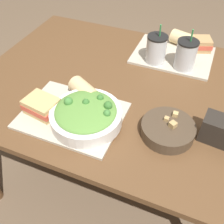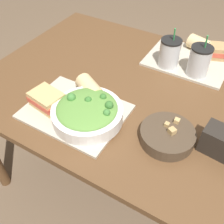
{
  "view_description": "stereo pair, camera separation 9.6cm",
  "coord_description": "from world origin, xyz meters",
  "px_view_note": "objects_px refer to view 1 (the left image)",
  "views": [
    {
      "loc": [
        0.31,
        -0.9,
        1.49
      ],
      "look_at": [
        0.05,
        -0.27,
        0.81
      ],
      "focal_mm": 42.0,
      "sensor_mm": 36.0,
      "label": 1
    },
    {
      "loc": [
        0.39,
        -0.86,
        1.49
      ],
      "look_at": [
        0.05,
        -0.27,
        0.81
      ],
      "focal_mm": 42.0,
      "sensor_mm": 36.0,
      "label": 2
    }
  ],
  "objects_px": {
    "sandwich_near": "(42,106)",
    "drink_cup_dark": "(156,50)",
    "soup_bowl": "(168,129)",
    "sandwich_far": "(197,44)",
    "baguette_far": "(182,39)",
    "baguette_near": "(84,91)",
    "salad_bowl": "(86,114)",
    "drink_cup_red": "(186,56)",
    "chip_bag": "(223,132)"
  },
  "relations": [
    {
      "from": "chip_bag",
      "to": "sandwich_far",
      "type": "bearing_deg",
      "value": 113.74
    },
    {
      "from": "drink_cup_red",
      "to": "chip_bag",
      "type": "height_order",
      "value": "drink_cup_red"
    },
    {
      "from": "sandwich_near",
      "to": "baguette_far",
      "type": "bearing_deg",
      "value": 69.79
    },
    {
      "from": "soup_bowl",
      "to": "sandwich_near",
      "type": "distance_m",
      "value": 0.5
    },
    {
      "from": "sandwich_near",
      "to": "sandwich_far",
      "type": "bearing_deg",
      "value": 64.41
    },
    {
      "from": "sandwich_far",
      "to": "baguette_far",
      "type": "relative_size",
      "value": 1.31
    },
    {
      "from": "sandwich_near",
      "to": "drink_cup_dark",
      "type": "xyz_separation_m",
      "value": [
        0.32,
        0.53,
        0.03
      ]
    },
    {
      "from": "baguette_far",
      "to": "drink_cup_red",
      "type": "distance_m",
      "value": 0.22
    },
    {
      "from": "sandwich_near",
      "to": "sandwich_far",
      "type": "relative_size",
      "value": 0.88
    },
    {
      "from": "salad_bowl",
      "to": "baguette_near",
      "type": "distance_m",
      "value": 0.14
    },
    {
      "from": "sandwich_near",
      "to": "drink_cup_dark",
      "type": "bearing_deg",
      "value": 67.61
    },
    {
      "from": "salad_bowl",
      "to": "sandwich_near",
      "type": "xyz_separation_m",
      "value": [
        -0.19,
        -0.02,
        -0.01
      ]
    },
    {
      "from": "drink_cup_dark",
      "to": "drink_cup_red",
      "type": "bearing_deg",
      "value": -0.0
    },
    {
      "from": "salad_bowl",
      "to": "drink_cup_red",
      "type": "distance_m",
      "value": 0.58
    },
    {
      "from": "salad_bowl",
      "to": "sandwich_far",
      "type": "distance_m",
      "value": 0.76
    },
    {
      "from": "baguette_far",
      "to": "drink_cup_red",
      "type": "bearing_deg",
      "value": -148.31
    },
    {
      "from": "sandwich_near",
      "to": "baguette_far",
      "type": "distance_m",
      "value": 0.84
    },
    {
      "from": "salad_bowl",
      "to": "soup_bowl",
      "type": "bearing_deg",
      "value": 12.48
    },
    {
      "from": "salad_bowl",
      "to": "sandwich_near",
      "type": "height_order",
      "value": "salad_bowl"
    },
    {
      "from": "soup_bowl",
      "to": "sandwich_far",
      "type": "relative_size",
      "value": 1.21
    },
    {
      "from": "drink_cup_dark",
      "to": "drink_cup_red",
      "type": "height_order",
      "value": "drink_cup_red"
    },
    {
      "from": "baguette_far",
      "to": "soup_bowl",
      "type": "bearing_deg",
      "value": -155.54
    },
    {
      "from": "salad_bowl",
      "to": "soup_bowl",
      "type": "height_order",
      "value": "salad_bowl"
    },
    {
      "from": "baguette_near",
      "to": "chip_bag",
      "type": "distance_m",
      "value": 0.56
    },
    {
      "from": "chip_bag",
      "to": "salad_bowl",
      "type": "bearing_deg",
      "value": -161.38
    },
    {
      "from": "soup_bowl",
      "to": "sandwich_far",
      "type": "distance_m",
      "value": 0.63
    },
    {
      "from": "salad_bowl",
      "to": "baguette_far",
      "type": "xyz_separation_m",
      "value": [
        0.22,
        0.72,
        -0.0
      ]
    },
    {
      "from": "soup_bowl",
      "to": "sandwich_near",
      "type": "xyz_separation_m",
      "value": [
        -0.49,
        -0.09,
        0.02
      ]
    },
    {
      "from": "salad_bowl",
      "to": "baguette_near",
      "type": "xyz_separation_m",
      "value": [
        -0.07,
        0.12,
        -0.0
      ]
    },
    {
      "from": "drink_cup_dark",
      "to": "chip_bag",
      "type": "relative_size",
      "value": 1.25
    },
    {
      "from": "sandwich_far",
      "to": "baguette_far",
      "type": "xyz_separation_m",
      "value": [
        -0.08,
        0.02,
        0.01
      ]
    },
    {
      "from": "soup_bowl",
      "to": "baguette_far",
      "type": "distance_m",
      "value": 0.66
    },
    {
      "from": "drink_cup_dark",
      "to": "baguette_far",
      "type": "bearing_deg",
      "value": 66.84
    },
    {
      "from": "baguette_near",
      "to": "sandwich_far",
      "type": "relative_size",
      "value": 0.9
    },
    {
      "from": "baguette_near",
      "to": "baguette_far",
      "type": "bearing_deg",
      "value": 2.39
    },
    {
      "from": "sandwich_far",
      "to": "baguette_far",
      "type": "bearing_deg",
      "value": 147.81
    },
    {
      "from": "drink_cup_dark",
      "to": "salad_bowl",
      "type": "bearing_deg",
      "value": -104.42
    },
    {
      "from": "baguette_near",
      "to": "baguette_far",
      "type": "height_order",
      "value": "same"
    },
    {
      "from": "soup_bowl",
      "to": "chip_bag",
      "type": "bearing_deg",
      "value": 12.84
    },
    {
      "from": "drink_cup_red",
      "to": "chip_bag",
      "type": "bearing_deg",
      "value": -61.27
    },
    {
      "from": "baguette_far",
      "to": "chip_bag",
      "type": "relative_size",
      "value": 0.8
    },
    {
      "from": "drink_cup_dark",
      "to": "drink_cup_red",
      "type": "distance_m",
      "value": 0.14
    },
    {
      "from": "drink_cup_red",
      "to": "salad_bowl",
      "type": "bearing_deg",
      "value": -118.36
    },
    {
      "from": "soup_bowl",
      "to": "baguette_near",
      "type": "xyz_separation_m",
      "value": [
        -0.38,
        0.06,
        0.02
      ]
    },
    {
      "from": "salad_bowl",
      "to": "sandwich_near",
      "type": "relative_size",
      "value": 1.89
    },
    {
      "from": "sandwich_near",
      "to": "drink_cup_dark",
      "type": "relative_size",
      "value": 0.74
    },
    {
      "from": "baguette_far",
      "to": "chip_bag",
      "type": "height_order",
      "value": "chip_bag"
    },
    {
      "from": "soup_bowl",
      "to": "chip_bag",
      "type": "xyz_separation_m",
      "value": [
        0.19,
        0.04,
        0.02
      ]
    },
    {
      "from": "soup_bowl",
      "to": "baguette_far",
      "type": "height_order",
      "value": "baguette_far"
    },
    {
      "from": "sandwich_far",
      "to": "drink_cup_red",
      "type": "relative_size",
      "value": 0.82
    }
  ]
}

